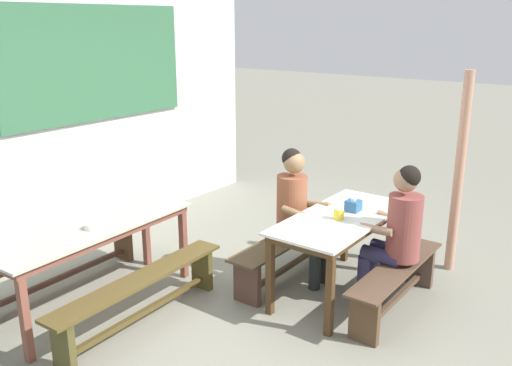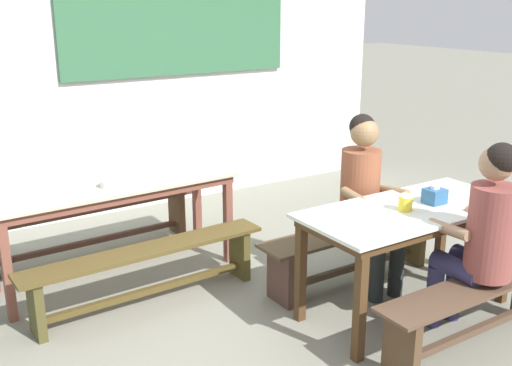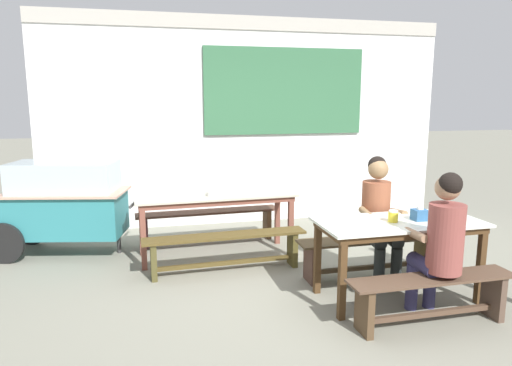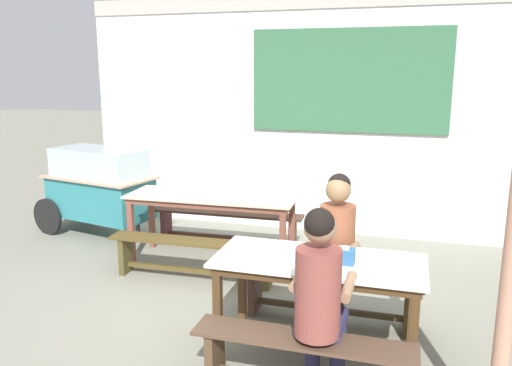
{
  "view_description": "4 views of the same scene",
  "coord_description": "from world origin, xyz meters",
  "px_view_note": "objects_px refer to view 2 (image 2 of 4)",
  "views": [
    {
      "loc": [
        -3.44,
        -2.63,
        2.46
      ],
      "look_at": [
        0.33,
        0.2,
        1.06
      ],
      "focal_mm": 38.51,
      "sensor_mm": 36.0,
      "label": 1
    },
    {
      "loc": [
        -2.17,
        -3.12,
        2.09
      ],
      "look_at": [
        -0.02,
        0.27,
        0.88
      ],
      "focal_mm": 42.55,
      "sensor_mm": 36.0,
      "label": 2
    },
    {
      "loc": [
        -1.51,
        -4.23,
        1.89
      ],
      "look_at": [
        -0.36,
        0.67,
        0.97
      ],
      "focal_mm": 32.58,
      "sensor_mm": 36.0,
      "label": 3
    },
    {
      "loc": [
        1.37,
        -4.03,
        2.13
      ],
      "look_at": [
        -0.05,
        0.59,
        1.07
      ],
      "focal_mm": 36.44,
      "sensor_mm": 36.0,
      "label": 4
    }
  ],
  "objects_px": {
    "bench_near_front": "(473,307)",
    "tissue_box": "(435,196)",
    "dining_table_near": "(410,219)",
    "person_right_near_table": "(366,193)",
    "soup_bowl": "(110,184)",
    "bench_near_back": "(351,246)",
    "dining_table_far": "(113,193)",
    "person_near_front": "(482,232)",
    "bench_far_front": "(147,266)",
    "bench_far_back": "(91,220)",
    "condiment_jar": "(405,203)"
  },
  "relations": [
    {
      "from": "bench_near_front",
      "to": "tissue_box",
      "type": "height_order",
      "value": "tissue_box"
    },
    {
      "from": "tissue_box",
      "to": "dining_table_near",
      "type": "bearing_deg",
      "value": 173.27
    },
    {
      "from": "bench_near_front",
      "to": "person_right_near_table",
      "type": "bearing_deg",
      "value": 87.66
    },
    {
      "from": "bench_near_front",
      "to": "soup_bowl",
      "type": "relative_size",
      "value": 10.48
    },
    {
      "from": "bench_near_front",
      "to": "person_right_near_table",
      "type": "height_order",
      "value": "person_right_near_table"
    },
    {
      "from": "dining_table_near",
      "to": "soup_bowl",
      "type": "xyz_separation_m",
      "value": [
        -1.54,
        1.53,
        0.11
      ]
    },
    {
      "from": "dining_table_near",
      "to": "bench_near_back",
      "type": "relative_size",
      "value": 0.99
    },
    {
      "from": "dining_table_far",
      "to": "soup_bowl",
      "type": "distance_m",
      "value": 0.14
    },
    {
      "from": "bench_near_back",
      "to": "soup_bowl",
      "type": "bearing_deg",
      "value": 147.85
    },
    {
      "from": "person_near_front",
      "to": "soup_bowl",
      "type": "height_order",
      "value": "person_near_front"
    },
    {
      "from": "bench_far_front",
      "to": "person_right_near_table",
      "type": "bearing_deg",
      "value": -20.12
    },
    {
      "from": "bench_far_back",
      "to": "person_right_near_table",
      "type": "distance_m",
      "value": 2.34
    },
    {
      "from": "bench_near_front",
      "to": "person_near_front",
      "type": "distance_m",
      "value": 0.47
    },
    {
      "from": "person_near_front",
      "to": "soup_bowl",
      "type": "bearing_deg",
      "value": 128.96
    },
    {
      "from": "tissue_box",
      "to": "dining_table_far",
      "type": "bearing_deg",
      "value": 136.01
    },
    {
      "from": "dining_table_far",
      "to": "bench_far_front",
      "type": "xyz_separation_m",
      "value": [
        0.02,
        -0.56,
        -0.39
      ]
    },
    {
      "from": "tissue_box",
      "to": "bench_far_back",
      "type": "bearing_deg",
      "value": 127.98
    },
    {
      "from": "bench_far_front",
      "to": "bench_near_front",
      "type": "relative_size",
      "value": 1.23
    },
    {
      "from": "bench_near_front",
      "to": "soup_bowl",
      "type": "xyz_separation_m",
      "value": [
        -1.55,
        2.09,
        0.51
      ]
    },
    {
      "from": "person_near_front",
      "to": "condiment_jar",
      "type": "distance_m",
      "value": 0.52
    },
    {
      "from": "dining_table_near",
      "to": "soup_bowl",
      "type": "relative_size",
      "value": 11.05
    },
    {
      "from": "bench_far_back",
      "to": "bench_near_front",
      "type": "xyz_separation_m",
      "value": [
        1.52,
        -2.74,
        -0.02
      ]
    },
    {
      "from": "bench_far_back",
      "to": "person_near_front",
      "type": "distance_m",
      "value": 3.15
    },
    {
      "from": "person_right_near_table",
      "to": "soup_bowl",
      "type": "relative_size",
      "value": 9.3
    },
    {
      "from": "person_near_front",
      "to": "dining_table_far",
      "type": "bearing_deg",
      "value": 127.07
    },
    {
      "from": "bench_far_front",
      "to": "bench_near_front",
      "type": "height_order",
      "value": "same"
    },
    {
      "from": "bench_far_back",
      "to": "bench_far_front",
      "type": "distance_m",
      "value": 1.13
    },
    {
      "from": "bench_near_front",
      "to": "bench_far_front",
      "type": "bearing_deg",
      "value": 132.52
    },
    {
      "from": "soup_bowl",
      "to": "dining_table_far",
      "type": "bearing_deg",
      "value": 59.77
    },
    {
      "from": "dining_table_far",
      "to": "dining_table_near",
      "type": "distance_m",
      "value": 2.2
    },
    {
      "from": "bench_near_back",
      "to": "bench_near_front",
      "type": "relative_size",
      "value": 1.06
    },
    {
      "from": "dining_table_near",
      "to": "person_near_front",
      "type": "xyz_separation_m",
      "value": [
        0.1,
        -0.5,
        0.05
      ]
    },
    {
      "from": "dining_table_near",
      "to": "bench_near_back",
      "type": "xyz_separation_m",
      "value": [
        -0.0,
        0.56,
        -0.4
      ]
    },
    {
      "from": "condiment_jar",
      "to": "soup_bowl",
      "type": "bearing_deg",
      "value": 133.37
    },
    {
      "from": "dining_table_near",
      "to": "bench_far_front",
      "type": "xyz_separation_m",
      "value": [
        -1.47,
        1.05,
        -0.39
      ]
    },
    {
      "from": "bench_far_back",
      "to": "condiment_jar",
      "type": "height_order",
      "value": "condiment_jar"
    },
    {
      "from": "dining_table_near",
      "to": "bench_far_front",
      "type": "relative_size",
      "value": 0.86
    },
    {
      "from": "dining_table_far",
      "to": "person_near_front",
      "type": "distance_m",
      "value": 2.64
    },
    {
      "from": "person_right_near_table",
      "to": "soup_bowl",
      "type": "distance_m",
      "value": 1.9
    },
    {
      "from": "dining_table_far",
      "to": "bench_near_back",
      "type": "bearing_deg",
      "value": -35.08
    },
    {
      "from": "dining_table_near",
      "to": "bench_far_back",
      "type": "relative_size",
      "value": 0.82
    },
    {
      "from": "person_right_near_table",
      "to": "dining_table_far",
      "type": "bearing_deg",
      "value": 144.04
    },
    {
      "from": "dining_table_near",
      "to": "person_near_front",
      "type": "bearing_deg",
      "value": -78.86
    },
    {
      "from": "bench_near_front",
      "to": "condiment_jar",
      "type": "bearing_deg",
      "value": 98.58
    },
    {
      "from": "dining_table_far",
      "to": "bench_far_front",
      "type": "relative_size",
      "value": 1.06
    },
    {
      "from": "person_near_front",
      "to": "condiment_jar",
      "type": "height_order",
      "value": "person_near_front"
    },
    {
      "from": "person_right_near_table",
      "to": "condiment_jar",
      "type": "height_order",
      "value": "person_right_near_table"
    },
    {
      "from": "bench_near_back",
      "to": "bench_far_front",
      "type": "bearing_deg",
      "value": 161.74
    },
    {
      "from": "bench_near_front",
      "to": "bench_near_back",
      "type": "bearing_deg",
      "value": 90.46
    },
    {
      "from": "bench_near_back",
      "to": "bench_near_front",
      "type": "bearing_deg",
      "value": -89.54
    }
  ]
}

